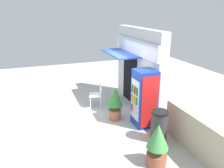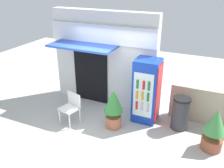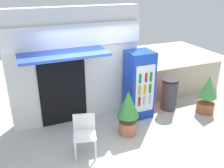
{
  "view_description": "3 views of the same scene",
  "coord_description": "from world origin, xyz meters",
  "px_view_note": "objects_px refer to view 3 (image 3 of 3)",
  "views": [
    {
      "loc": [
        6.78,
        -2.08,
        3.58
      ],
      "look_at": [
        0.06,
        0.35,
        1.12
      ],
      "focal_mm": 35.05,
      "sensor_mm": 36.0,
      "label": 1
    },
    {
      "loc": [
        2.71,
        -4.76,
        3.83
      ],
      "look_at": [
        0.37,
        0.45,
        1.22
      ],
      "focal_mm": 38.02,
      "sensor_mm": 36.0,
      "label": 2
    },
    {
      "loc": [
        -1.88,
        -4.3,
        3.5
      ],
      "look_at": [
        0.17,
        0.55,
        1.28
      ],
      "focal_mm": 39.62,
      "sensor_mm": 36.0,
      "label": 3
    }
  ],
  "objects_px": {
    "potted_plant_near_shop": "(128,110)",
    "trash_bin": "(169,94)",
    "plastic_chair": "(85,131)",
    "drink_cooler": "(139,85)",
    "potted_plant_curbside": "(207,93)"
  },
  "relations": [
    {
      "from": "potted_plant_curbside",
      "to": "trash_bin",
      "type": "xyz_separation_m",
      "value": [
        -0.86,
        0.57,
        -0.13
      ]
    },
    {
      "from": "plastic_chair",
      "to": "trash_bin",
      "type": "relative_size",
      "value": 0.95
    },
    {
      "from": "potted_plant_near_shop",
      "to": "trash_bin",
      "type": "distance_m",
      "value": 1.82
    },
    {
      "from": "drink_cooler",
      "to": "trash_bin",
      "type": "distance_m",
      "value": 1.08
    },
    {
      "from": "drink_cooler",
      "to": "potted_plant_curbside",
      "type": "xyz_separation_m",
      "value": [
        1.85,
        -0.61,
        -0.32
      ]
    },
    {
      "from": "drink_cooler",
      "to": "trash_bin",
      "type": "relative_size",
      "value": 1.98
    },
    {
      "from": "potted_plant_curbside",
      "to": "trash_bin",
      "type": "height_order",
      "value": "potted_plant_curbside"
    },
    {
      "from": "potted_plant_curbside",
      "to": "trash_bin",
      "type": "bearing_deg",
      "value": 146.34
    },
    {
      "from": "trash_bin",
      "to": "potted_plant_near_shop",
      "type": "bearing_deg",
      "value": -157.52
    },
    {
      "from": "plastic_chair",
      "to": "potted_plant_curbside",
      "type": "relative_size",
      "value": 0.81
    },
    {
      "from": "plastic_chair",
      "to": "potted_plant_curbside",
      "type": "distance_m",
      "value": 3.72
    },
    {
      "from": "drink_cooler",
      "to": "potted_plant_near_shop",
      "type": "relative_size",
      "value": 1.6
    },
    {
      "from": "potted_plant_near_shop",
      "to": "trash_bin",
      "type": "bearing_deg",
      "value": 22.48
    },
    {
      "from": "drink_cooler",
      "to": "potted_plant_near_shop",
      "type": "xyz_separation_m",
      "value": [
        -0.69,
        -0.73,
        -0.26
      ]
    },
    {
      "from": "potted_plant_near_shop",
      "to": "plastic_chair",
      "type": "bearing_deg",
      "value": -166.75
    }
  ]
}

